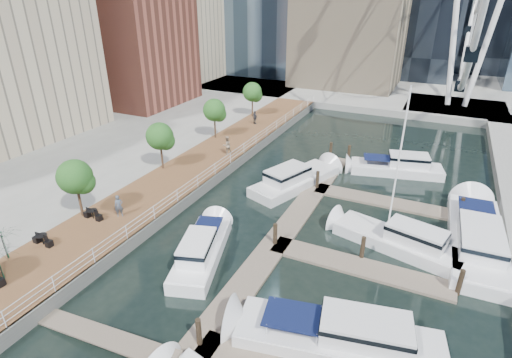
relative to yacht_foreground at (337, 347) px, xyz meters
name	(u,v)px	position (x,y,z in m)	size (l,w,h in m)	color
ground	(175,304)	(-9.46, -1.01, 0.00)	(520.00, 520.00, 0.00)	black
boardwalk	(190,173)	(-18.46, 13.99, 0.50)	(6.00, 60.00, 1.00)	brown
seawall	(216,179)	(-15.46, 13.99, 0.50)	(0.25, 60.00, 1.00)	#595954
land_inland	(7,135)	(-45.46, 13.99, 0.50)	(48.00, 90.00, 1.00)	gray
land_far	(401,57)	(-9.46, 100.99, 0.50)	(200.00, 114.00, 1.00)	gray
pier	(455,109)	(4.54, 50.99, 0.50)	(14.00, 12.00, 1.00)	gray
railing	(215,169)	(-15.56, 13.99, 1.52)	(0.10, 60.00, 1.05)	white
floating_docks	(350,242)	(-1.50, 8.97, 0.49)	(16.00, 34.00, 2.60)	#6D6051
midrise_condos	(77,18)	(-43.03, 25.81, 13.42)	(19.00, 67.00, 28.00)	#BCAD8E
street_trees	(160,136)	(-20.86, 12.99, 4.29)	(2.60, 42.60, 4.60)	#3F2B1C
cafe_tables	(20,257)	(-19.86, -3.01, 1.37)	(2.50, 13.70, 0.74)	black
yacht_foreground	(337,347)	(0.00, 0.00, 0.00)	(3.09, 11.52, 2.15)	silver
pedestrian_near	(119,206)	(-18.20, 4.17, 1.88)	(0.64, 0.42, 1.75)	#444D5A
pedestrian_mid	(227,145)	(-17.06, 18.97, 1.98)	(0.95, 0.74, 1.96)	gray
pedestrian_far	(255,117)	(-18.93, 29.77, 1.86)	(1.01, 0.42, 1.72)	#2F333B
moored_yachts	(374,239)	(-0.13, 10.82, 0.00)	(21.56, 34.73, 11.50)	white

